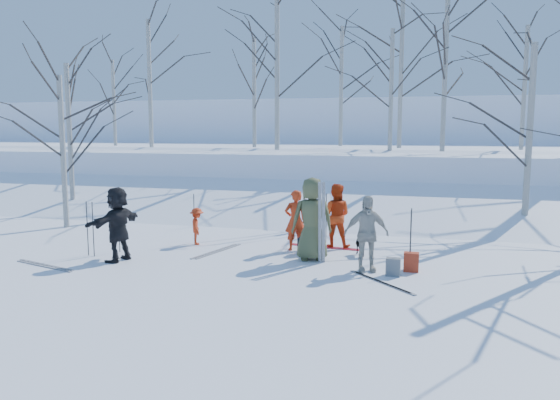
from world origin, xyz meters
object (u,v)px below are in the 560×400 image
(skier_grey_west, at_px, (118,224))
(dog, at_px, (362,244))
(skier_red_north, at_px, (295,220))
(backpack_dark, at_px, (305,246))
(skier_red_seated, at_px, (197,226))
(skier_cream_east, at_px, (366,234))
(backpack_grey, at_px, (393,267))
(backpack_red, at_px, (411,262))
(skier_olive_center, at_px, (312,219))
(skier_redor_behind, at_px, (336,216))

(skier_grey_west, height_order, dog, skier_grey_west)
(skier_red_north, distance_m, backpack_dark, 0.75)
(skier_red_seated, bearing_deg, skier_red_north, -113.85)
(skier_red_seated, height_order, skier_cream_east, skier_cream_east)
(skier_grey_west, xyz_separation_m, backpack_grey, (6.32, 0.37, -0.69))
(backpack_grey, bearing_deg, dog, 116.47)
(dog, distance_m, backpack_red, 1.74)
(skier_red_seated, relative_size, skier_grey_west, 0.57)
(skier_red_north, bearing_deg, backpack_grey, 115.32)
(skier_red_seated, distance_m, backpack_red, 5.80)
(skier_cream_east, relative_size, backpack_grey, 4.38)
(skier_olive_center, xyz_separation_m, skier_grey_west, (-4.37, -1.29, -0.11))
(skier_red_seated, relative_size, skier_cream_east, 0.60)
(skier_redor_behind, bearing_deg, skier_cream_east, 114.67)
(skier_olive_center, relative_size, backpack_grey, 5.18)
(skier_olive_center, relative_size, skier_red_north, 1.27)
(skier_red_seated, distance_m, backpack_dark, 3.06)
(skier_grey_west, bearing_deg, skier_red_north, 132.28)
(backpack_grey, bearing_deg, skier_redor_behind, 123.70)
(skier_olive_center, distance_m, backpack_grey, 2.30)
(backpack_red, height_order, backpack_grey, backpack_red)
(backpack_grey, bearing_deg, skier_cream_east, 158.59)
(skier_olive_center, relative_size, skier_cream_east, 1.18)
(skier_olive_center, xyz_separation_m, skier_red_seated, (-3.33, 0.87, -0.49))
(skier_redor_behind, bearing_deg, backpack_dark, 58.91)
(skier_olive_center, bearing_deg, backpack_grey, 136.35)
(dog, relative_size, backpack_grey, 1.71)
(backpack_red, bearing_deg, backpack_grey, -127.48)
(skier_red_north, height_order, backpack_red, skier_red_north)
(skier_redor_behind, distance_m, skier_grey_west, 5.46)
(skier_cream_east, distance_m, skier_grey_west, 5.74)
(dog, height_order, backpack_red, dog)
(skier_olive_center, bearing_deg, skier_red_seated, -33.01)
(skier_grey_west, relative_size, backpack_grey, 4.61)
(skier_redor_behind, xyz_separation_m, dog, (0.80, -0.77, -0.56))
(skier_red_north, height_order, dog, skier_red_north)
(skier_cream_east, height_order, dog, skier_cream_east)
(skier_cream_east, distance_m, backpack_red, 1.17)
(skier_red_seated, height_order, backpack_dark, skier_red_seated)
(backpack_red, bearing_deg, skier_grey_west, -172.88)
(skier_red_north, xyz_separation_m, skier_redor_behind, (0.92, 0.64, 0.06))
(skier_grey_west, bearing_deg, skier_olive_center, 118.13)
(backpack_dark, bearing_deg, skier_olive_center, -62.57)
(skier_red_north, height_order, backpack_grey, skier_red_north)
(skier_red_seated, xyz_separation_m, backpack_dark, (3.03, -0.30, -0.30))
(backpack_red, bearing_deg, skier_olive_center, 168.80)
(skier_red_north, relative_size, skier_red_seated, 1.56)
(dog, height_order, backpack_grey, dog)
(skier_cream_east, bearing_deg, dog, 80.66)
(skier_olive_center, xyz_separation_m, dog, (1.10, 0.79, -0.71))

